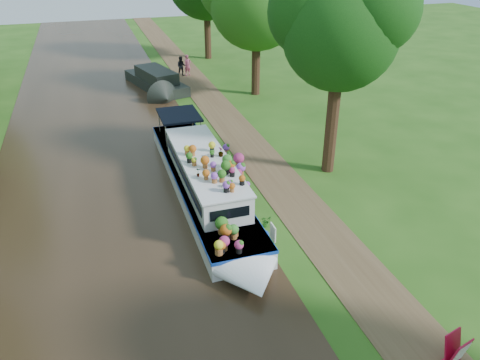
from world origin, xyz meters
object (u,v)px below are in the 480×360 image
pedestrian_dark (182,66)px  pedestrian_pink (188,65)px  plant_boat (205,181)px  sandwich_board (456,353)px  second_boat (157,81)px

pedestrian_dark → pedestrian_pink: bearing=16.0°
plant_boat → pedestrian_pink: 19.19m
pedestrian_pink → pedestrian_dark: pedestrian_pink is taller
plant_boat → sandwich_board: bearing=-68.8°
sandwich_board → pedestrian_pink: pedestrian_pink is taller
sandwich_board → pedestrian_dark: 28.96m
second_boat → pedestrian_pink: size_ratio=4.97×
sandwich_board → pedestrian_pink: bearing=77.2°
plant_boat → pedestrian_pink: bearing=80.0°
plant_boat → pedestrian_pink: plant_boat is taller
second_boat → pedestrian_pink: (2.84, 2.86, 0.23)m
second_boat → pedestrian_pink: 4.04m
sandwich_board → pedestrian_dark: bearing=78.1°
plant_boat → second_boat: (0.50, 16.03, -0.27)m
plant_boat → second_boat: size_ratio=1.73×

